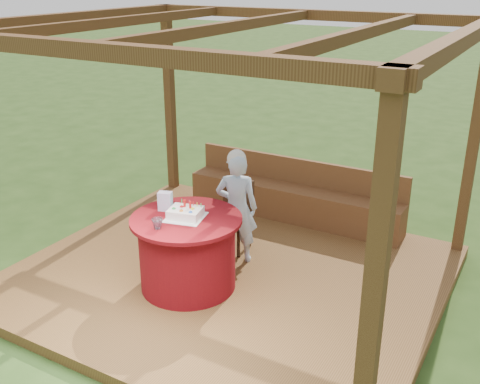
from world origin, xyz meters
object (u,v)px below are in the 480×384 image
object	(u,v)px
chair	(235,212)
drinking_glass	(157,224)
gift_bag	(165,201)
bench	(293,199)
elderly_woman	(237,206)
table	(187,252)
birthday_cake	(185,213)

from	to	relation	value
chair	drinking_glass	world-z (taller)	drinking_glass
gift_bag	drinking_glass	xyz separation A→B (m)	(0.20, -0.41, -0.05)
bench	chair	xyz separation A→B (m)	(-0.26, -1.14, 0.20)
elderly_woman	chair	bearing A→B (deg)	124.50
bench	elderly_woman	size ratio (longest dim) A/B	2.23
bench	table	bearing A→B (deg)	-95.85
table	chair	bearing A→B (deg)	91.89
drinking_glass	gift_bag	bearing A→B (deg)	116.55
table	bench	bearing A→B (deg)	84.15
table	chair	size ratio (longest dim) A/B	1.36
table	elderly_woman	size ratio (longest dim) A/B	0.86
birthday_cake	drinking_glass	xyz separation A→B (m)	(-0.09, -0.35, -0.00)
bench	birthday_cake	xyz separation A→B (m)	(-0.23, -2.19, 0.59)
gift_bag	chair	bearing A→B (deg)	56.35
chair	birthday_cake	xyz separation A→B (m)	(0.03, -1.05, 0.39)
birthday_cake	drinking_glass	bearing A→B (deg)	-104.53
table	birthday_cake	world-z (taller)	birthday_cake
bench	gift_bag	xyz separation A→B (m)	(-0.52, -2.14, 0.64)
bench	elderly_woman	bearing A→B (deg)	-92.96
table	gift_bag	xyz separation A→B (m)	(-0.30, 0.05, 0.50)
birthday_cake	gift_bag	distance (m)	0.30
table	gift_bag	world-z (taller)	gift_bag
birthday_cake	elderly_woman	bearing A→B (deg)	78.63
birthday_cake	drinking_glass	size ratio (longest dim) A/B	4.06
bench	birthday_cake	bearing A→B (deg)	-95.98
table	elderly_woman	xyz separation A→B (m)	(0.15, 0.78, 0.27)
elderly_woman	drinking_glass	size ratio (longest dim) A/B	12.17
gift_bag	bench	bearing A→B (deg)	57.48
bench	drinking_glass	distance (m)	2.63
chair	gift_bag	bearing A→B (deg)	-104.89
birthday_cake	gift_bag	size ratio (longest dim) A/B	2.21
bench	chair	distance (m)	1.19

